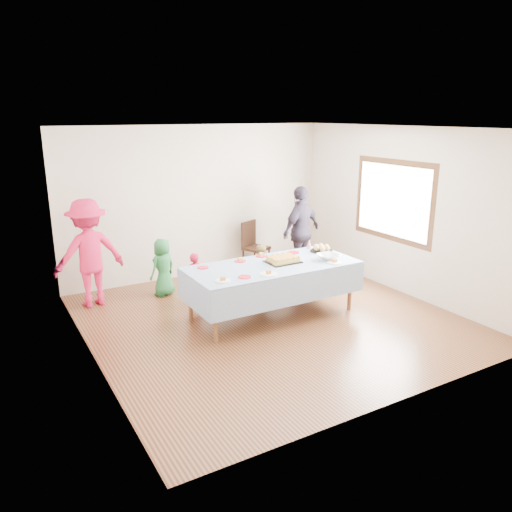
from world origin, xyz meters
The scene contains 22 objects.
ground centered at (0.00, 0.00, 0.00)m, with size 5.00×5.00×0.00m, color #401F12.
room_walls centered at (0.05, 0.00, 1.77)m, with size 5.04×5.04×2.72m.
party_table centered at (0.11, 0.13, 0.72)m, with size 2.50×1.10×0.78m.
birthday_cake centered at (0.30, 0.15, 0.82)m, with size 0.48×0.37×0.09m.
rolls_tray centered at (1.15, 0.35, 0.83)m, with size 0.36×0.36×0.11m.
punch_bowl centered at (0.97, -0.05, 0.82)m, with size 0.32×0.32×0.08m, color silver.
party_hat centered at (1.09, 0.59, 0.85)m, with size 0.09×0.09×0.15m, color silver.
fork_pile centered at (0.79, -0.04, 0.81)m, with size 0.24×0.18×0.07m, color white, non-canonical shape.
plate_red_far_a centered at (-0.83, 0.49, 0.79)m, with size 0.16×0.16×0.01m, color red.
plate_red_far_b centered at (-0.22, 0.50, 0.79)m, with size 0.17×0.17×0.01m, color red.
plate_red_far_c centered at (0.18, 0.58, 0.79)m, with size 0.17×0.17×0.01m, color red.
plate_red_far_d centered at (0.72, 0.50, 0.79)m, with size 0.18×0.18×0.01m, color red.
plate_red_near centered at (-0.52, -0.18, 0.79)m, with size 0.17×0.17×0.01m, color red.
plate_white_left centered at (-0.84, -0.17, 0.79)m, with size 0.20×0.20×0.01m, color white.
plate_white_mid centered at (-0.18, -0.23, 0.79)m, with size 0.24×0.24×0.01m, color white.
plate_white_right centered at (0.94, -0.25, 0.79)m, with size 0.23×0.23×0.01m, color white.
dining_chair centered at (0.96, 2.21, 0.52)m, with size 0.53×0.53×0.94m.
toddler_left centered at (-0.72, 1.10, 0.41)m, with size 0.30×0.20×0.83m, color #BA1736.
toddler_mid centered at (-0.99, 1.73, 0.48)m, with size 0.47×0.30×0.95m, color #257138.
toddler_right centered at (0.38, 0.96, 0.43)m, with size 0.41×0.32×0.85m, color #A8874E.
adult_left centered at (-2.10, 1.88, 0.83)m, with size 1.08×0.62×1.67m, color #D01A48.
adult_right centered at (1.59, 1.54, 0.82)m, with size 0.96×0.40×1.64m, color #332C3C.
Camera 1 is at (-3.54, -5.72, 2.89)m, focal length 35.00 mm.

